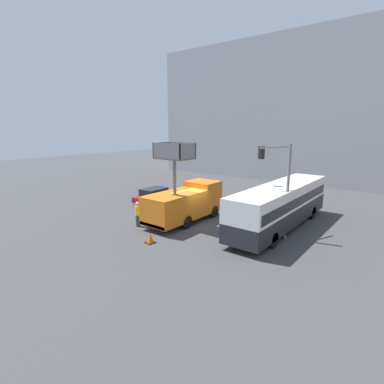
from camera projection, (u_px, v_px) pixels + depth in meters
ground_plane at (194, 224)px, 22.88m from camera, size 120.00×120.00×0.00m
building_backdrop_far at (311, 111)px, 40.77m from camera, size 44.00×10.00×18.83m
utility_truck at (185, 201)px, 23.05m from camera, size 2.57×6.93×6.14m
city_bus at (281, 203)px, 21.56m from camera, size 2.55×12.38×3.17m
traffic_light_pole at (278, 175)px, 19.77m from camera, size 2.70×2.45×6.23m
road_worker_near_truck at (138, 214)px, 22.08m from camera, size 0.38×0.38×1.88m
road_worker_directing at (236, 222)px, 20.02m from camera, size 0.38×0.38×1.93m
traffic_cone_near_truck at (150, 238)px, 19.03m from camera, size 0.60×0.60×0.68m
parked_car_curbside at (155, 195)px, 29.00m from camera, size 1.83×4.43×1.47m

